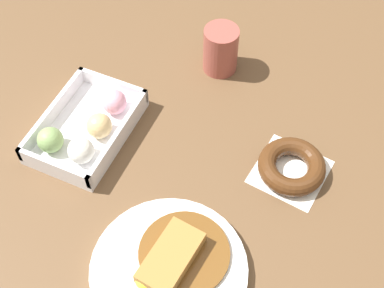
# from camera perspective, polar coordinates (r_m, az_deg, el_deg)

# --- Properties ---
(ground_plane) EXTENTS (1.60, 1.60, 0.00)m
(ground_plane) POSITION_cam_1_polar(r_m,az_deg,el_deg) (0.91, -2.27, -3.14)
(ground_plane) COLOR brown
(curry_plate) EXTENTS (0.24, 0.24, 0.06)m
(curry_plate) POSITION_cam_1_polar(r_m,az_deg,el_deg) (0.81, -2.42, -13.24)
(curry_plate) COLOR white
(curry_plate) RESTS_ON ground_plane
(donut_box) EXTENTS (0.21, 0.14, 0.06)m
(donut_box) POSITION_cam_1_polar(r_m,az_deg,el_deg) (0.95, -11.29, 1.60)
(donut_box) COLOR white
(donut_box) RESTS_ON ground_plane
(chocolate_ring_donut) EXTENTS (0.13, 0.13, 0.03)m
(chocolate_ring_donut) POSITION_cam_1_polar(r_m,az_deg,el_deg) (0.91, 10.68, -2.41)
(chocolate_ring_donut) COLOR white
(chocolate_ring_donut) RESTS_ON ground_plane
(coffee_mug) EXTENTS (0.07, 0.07, 0.09)m
(coffee_mug) POSITION_cam_1_polar(r_m,az_deg,el_deg) (1.03, 3.10, 10.12)
(coffee_mug) COLOR #9E4C42
(coffee_mug) RESTS_ON ground_plane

